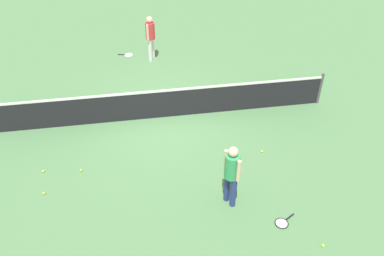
{
  "coord_description": "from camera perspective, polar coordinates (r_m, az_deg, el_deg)",
  "views": [
    {
      "loc": [
        -0.73,
        -10.09,
        7.26
      ],
      "look_at": [
        0.6,
        -1.86,
        0.9
      ],
      "focal_mm": 37.76,
      "sensor_mm": 36.0,
      "label": 1
    }
  ],
  "objects": [
    {
      "name": "tennis_ball_near_player",
      "position": [
        10.59,
        -20.2,
        -8.65
      ],
      "size": [
        0.07,
        0.07,
        0.07
      ],
      "primitive_type": "sphere",
      "color": "#C6E033",
      "rests_on": "ground_plane"
    },
    {
      "name": "player_near_side",
      "position": [
        9.13,
        5.62,
        -6.1
      ],
      "size": [
        0.46,
        0.5,
        1.7
      ],
      "color": "navy",
      "rests_on": "ground_plane"
    },
    {
      "name": "tennis_ball_by_net",
      "position": [
        9.4,
        18.0,
        -15.51
      ],
      "size": [
        0.07,
        0.07,
        0.07
      ],
      "primitive_type": "sphere",
      "color": "#C6E033",
      "rests_on": "ground_plane"
    },
    {
      "name": "court_net",
      "position": [
        12.16,
        -4.2,
        3.48
      ],
      "size": [
        10.09,
        0.09,
        1.07
      ],
      "color": "#4C4C51",
      "rests_on": "ground_plane"
    },
    {
      "name": "tennis_racket_far_player",
      "position": [
        16.12,
        -9.04,
        10.16
      ],
      "size": [
        0.61,
        0.39,
        0.03
      ],
      "color": "white",
      "rests_on": "ground_plane"
    },
    {
      "name": "ground_plane",
      "position": [
        12.45,
        -4.1,
        1.57
      ],
      "size": [
        40.0,
        40.0,
        0.0
      ],
      "primitive_type": "plane",
      "color": "#4C7A4C"
    },
    {
      "name": "player_far_side",
      "position": [
        15.27,
        -5.9,
        12.98
      ],
      "size": [
        0.46,
        0.5,
        1.7
      ],
      "color": "white",
      "rests_on": "ground_plane"
    },
    {
      "name": "tennis_ball_stray_right",
      "position": [
        11.26,
        9.85,
        -3.26
      ],
      "size": [
        0.07,
        0.07,
        0.07
      ],
      "primitive_type": "sphere",
      "color": "#C6E033",
      "rests_on": "ground_plane"
    },
    {
      "name": "tennis_ball_baseline",
      "position": [
        10.92,
        -15.4,
        -5.78
      ],
      "size": [
        0.07,
        0.07,
        0.07
      ],
      "primitive_type": "sphere",
      "color": "#C6E033",
      "rests_on": "ground_plane"
    },
    {
      "name": "tennis_ball_stray_left",
      "position": [
        11.19,
        -20.28,
        -5.75
      ],
      "size": [
        0.07,
        0.07,
        0.07
      ],
      "primitive_type": "sphere",
      "color": "#C6E033",
      "rests_on": "ground_plane"
    },
    {
      "name": "tennis_racket_near_player",
      "position": [
        9.6,
        12.65,
        -12.92
      ],
      "size": [
        0.59,
        0.44,
        0.03
      ],
      "color": "black",
      "rests_on": "ground_plane"
    }
  ]
}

